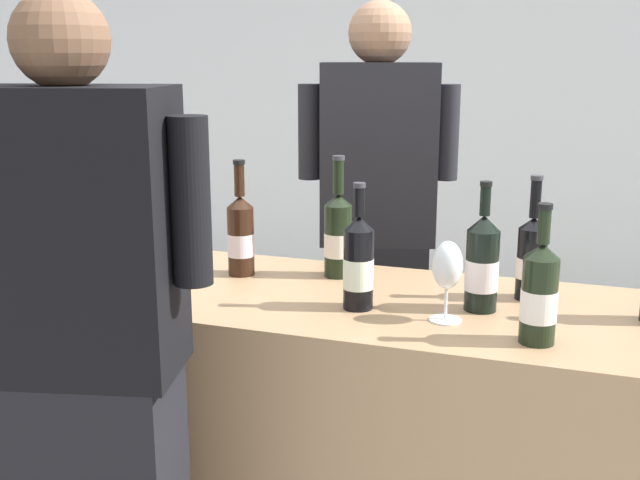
{
  "coord_description": "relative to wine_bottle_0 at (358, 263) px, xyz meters",
  "views": [
    {
      "loc": [
        0.63,
        -1.89,
        1.57
      ],
      "look_at": [
        -0.02,
        0.0,
        1.09
      ],
      "focal_mm": 42.84,
      "sensor_mm": 36.0,
      "label": 1
    }
  ],
  "objects": [
    {
      "name": "wine_bottle_0",
      "position": [
        0.0,
        0.0,
        0.0
      ],
      "size": [
        0.08,
        0.08,
        0.33
      ],
      "color": "black",
      "rests_on": "counter"
    },
    {
      "name": "wine_bottle_3",
      "position": [
        0.41,
        0.22,
        -0.0
      ],
      "size": [
        0.08,
        0.08,
        0.33
      ],
      "color": "black",
      "rests_on": "counter"
    },
    {
      "name": "ice_bucket",
      "position": [
        -0.94,
        -0.04,
        -0.01
      ],
      "size": [
        0.21,
        0.21,
        0.22
      ],
      "color": "silver",
      "rests_on": "counter"
    },
    {
      "name": "wine_bottle_5",
      "position": [
        0.45,
        -0.1,
        -0.0
      ],
      "size": [
        0.08,
        0.08,
        0.32
      ],
      "color": "black",
      "rests_on": "counter"
    },
    {
      "name": "wine_bottle_2",
      "position": [
        -0.14,
        0.26,
        0.01
      ],
      "size": [
        0.08,
        0.08,
        0.36
      ],
      "color": "black",
      "rests_on": "counter"
    },
    {
      "name": "wine_glass",
      "position": [
        0.23,
        -0.02,
        0.01
      ],
      "size": [
        0.08,
        0.08,
        0.2
      ],
      "color": "silver",
      "rests_on": "counter"
    },
    {
      "name": "wall_back",
      "position": [
        -0.12,
        2.69,
        0.34
      ],
      "size": [
        8.0,
        0.1,
        2.8
      ],
      "primitive_type": "cube",
      "color": "silver",
      "rests_on": "ground_plane"
    },
    {
      "name": "counter",
      "position": [
        -0.12,
        0.09,
        -0.59
      ],
      "size": [
        2.14,
        0.65,
        0.94
      ],
      "primitive_type": "cube",
      "color": "#9E7A56",
      "rests_on": "ground_plane"
    },
    {
      "name": "person_guest",
      "position": [
        -0.45,
        -0.54,
        -0.23
      ],
      "size": [
        0.55,
        0.33,
        1.69
      ],
      "color": "black",
      "rests_on": "ground_plane"
    },
    {
      "name": "person_server",
      "position": [
        -0.16,
        0.78,
        -0.19
      ],
      "size": [
        0.54,
        0.34,
        1.75
      ],
      "color": "black",
      "rests_on": "ground_plane"
    },
    {
      "name": "wine_bottle_4",
      "position": [
        -0.42,
        0.19,
        0.0
      ],
      "size": [
        0.08,
        0.08,
        0.34
      ],
      "color": "black",
      "rests_on": "counter"
    },
    {
      "name": "wine_bottle_1",
      "position": [
        0.3,
        0.08,
        0.0
      ],
      "size": [
        0.08,
        0.08,
        0.33
      ],
      "color": "black",
      "rests_on": "counter"
    }
  ]
}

